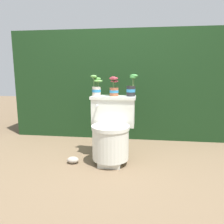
{
  "coord_description": "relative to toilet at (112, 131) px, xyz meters",
  "views": [
    {
      "loc": [
        0.31,
        -2.14,
        0.94
      ],
      "look_at": [
        0.01,
        0.12,
        0.53
      ],
      "focal_mm": 35.0,
      "sensor_mm": 36.0,
      "label": 1
    }
  ],
  "objects": [
    {
      "name": "potted_plant_middle",
      "position": [
        0.2,
        0.16,
        0.44
      ],
      "size": [
        0.12,
        0.1,
        0.24
      ],
      "color": "#262628",
      "rests_on": "toilet"
    },
    {
      "name": "toilet",
      "position": [
        0.0,
        0.0,
        0.0
      ],
      "size": [
        0.49,
        0.54,
        0.69
      ],
      "color": "silver",
      "rests_on": "ground"
    },
    {
      "name": "potted_plant_left",
      "position": [
        -0.19,
        0.16,
        0.45
      ],
      "size": [
        0.14,
        0.12,
        0.23
      ],
      "color": "beige",
      "rests_on": "toilet"
    },
    {
      "name": "potted_plant_midleft",
      "position": [
        0.0,
        0.16,
        0.44
      ],
      "size": [
        0.1,
        0.11,
        0.21
      ],
      "color": "#9E5638",
      "rests_on": "toilet"
    },
    {
      "name": "ground_plane",
      "position": [
        -0.01,
        -0.09,
        -0.33
      ],
      "size": [
        12.0,
        12.0,
        0.0
      ],
      "primitive_type": "plane",
      "color": "brown"
    },
    {
      "name": "hedge_backdrop",
      "position": [
        -0.01,
        1.29,
        0.43
      ],
      "size": [
        3.07,
        1.0,
        1.52
      ],
      "color": "#193819",
      "rests_on": "ground"
    },
    {
      "name": "garden_stone",
      "position": [
        -0.39,
        -0.13,
        -0.3
      ],
      "size": [
        0.12,
        0.1,
        0.07
      ],
      "color": "#9E9384",
      "rests_on": "ground"
    }
  ]
}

